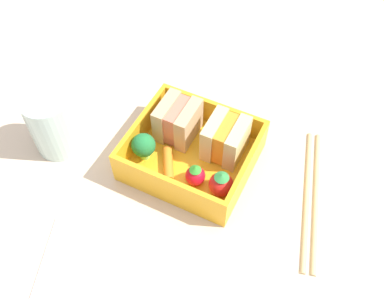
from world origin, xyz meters
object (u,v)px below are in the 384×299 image
(strawberry_left, at_px, (221,184))
(drinking_glass, at_px, (53,123))
(folded_napkin, at_px, (109,268))
(sandwich_center_left, at_px, (225,139))
(sandwich_left, at_px, (178,120))
(chopstick_pair, at_px, (312,196))
(broccoli_floret, at_px, (144,146))
(carrot_stick_far_left, at_px, (168,164))
(strawberry_far_left, at_px, (195,175))

(strawberry_left, bearing_deg, drinking_glass, -174.82)
(folded_napkin, bearing_deg, sandwich_center_left, 75.47)
(sandwich_left, bearing_deg, strawberry_left, -33.46)
(drinking_glass, bearing_deg, chopstick_pair, 11.75)
(sandwich_left, relative_size, drinking_glass, 0.62)
(broccoli_floret, bearing_deg, strawberry_left, -2.44)
(broccoli_floret, distance_m, folded_napkin, 0.15)
(broccoli_floret, distance_m, chopstick_pair, 0.22)
(carrot_stick_far_left, xyz_separation_m, strawberry_left, (0.07, -0.00, 0.01))
(carrot_stick_far_left, bearing_deg, strawberry_left, -2.85)
(chopstick_pair, bearing_deg, folded_napkin, -132.79)
(sandwich_left, distance_m, chopstick_pair, 0.19)
(sandwich_center_left, xyz_separation_m, strawberry_left, (0.02, -0.06, -0.01))
(sandwich_left, relative_size, folded_napkin, 0.35)
(strawberry_left, bearing_deg, broccoli_floret, 177.56)
(strawberry_far_left, distance_m, chopstick_pair, 0.15)
(strawberry_far_left, bearing_deg, folded_napkin, -105.27)
(sandwich_center_left, relative_size, broccoli_floret, 1.38)
(strawberry_far_left, bearing_deg, carrot_stick_far_left, 173.35)
(sandwich_left, height_order, strawberry_far_left, sandwich_left)
(sandwich_center_left, bearing_deg, folded_napkin, -104.53)
(broccoli_floret, bearing_deg, sandwich_left, 68.70)
(sandwich_center_left, xyz_separation_m, chopstick_pair, (0.12, -0.01, -0.03))
(sandwich_center_left, xyz_separation_m, carrot_stick_far_left, (-0.05, -0.05, -0.02))
(carrot_stick_far_left, height_order, chopstick_pair, carrot_stick_far_left)
(strawberry_far_left, relative_size, chopstick_pair, 0.15)
(strawberry_left, bearing_deg, carrot_stick_far_left, 177.15)
(carrot_stick_far_left, xyz_separation_m, folded_napkin, (0.00, -0.14, -0.02))
(strawberry_left, bearing_deg, sandwich_center_left, 109.24)
(strawberry_far_left, height_order, drinking_glass, drinking_glass)
(chopstick_pair, bearing_deg, drinking_glass, -168.25)
(broccoli_floret, height_order, strawberry_far_left, broccoli_floret)
(strawberry_left, relative_size, chopstick_pair, 0.18)
(chopstick_pair, bearing_deg, sandwich_left, 176.95)
(sandwich_left, distance_m, drinking_glass, 0.16)
(carrot_stick_far_left, xyz_separation_m, chopstick_pair, (0.18, 0.04, -0.01))
(carrot_stick_far_left, relative_size, chopstick_pair, 0.24)
(folded_napkin, bearing_deg, strawberry_left, 62.92)
(sandwich_left, distance_m, broccoli_floret, 0.06)
(sandwich_center_left, relative_size, strawberry_far_left, 1.74)
(strawberry_left, bearing_deg, folded_napkin, -117.08)
(broccoli_floret, bearing_deg, sandwich_center_left, 31.14)
(sandwich_center_left, height_order, drinking_glass, drinking_glass)
(broccoli_floret, height_order, strawberry_left, broccoli_floret)
(chopstick_pair, relative_size, folded_napkin, 1.29)
(drinking_glass, bearing_deg, strawberry_far_left, 5.77)
(sandwich_left, distance_m, folded_napkin, 0.20)
(strawberry_far_left, height_order, folded_napkin, strawberry_far_left)
(broccoli_floret, relative_size, carrot_stick_far_left, 0.81)
(sandwich_left, xyz_separation_m, sandwich_center_left, (0.07, 0.00, 0.00))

